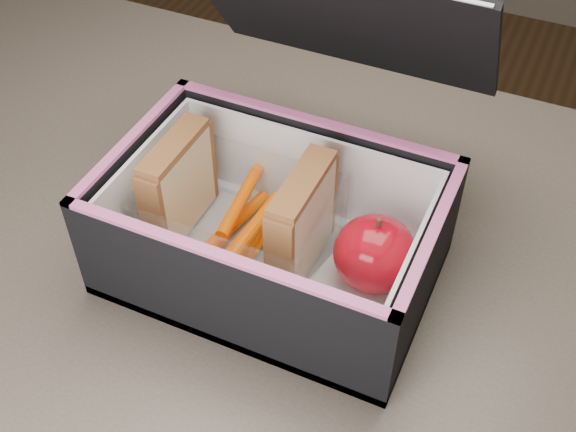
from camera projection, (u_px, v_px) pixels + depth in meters
name	position (u px, v px, depth m)	size (l,w,h in m)	color
kitchen_table	(257.00, 350.00, 0.71)	(1.20, 0.80, 0.75)	brown
lunch_bag	(275.00, 219.00, 0.63)	(0.28, 0.30, 0.25)	black
plastic_tub	(239.00, 218.00, 0.65)	(0.16, 0.12, 0.07)	white
sandwich_left	(179.00, 184.00, 0.65)	(0.02, 0.09, 0.10)	#CBB885
sandwich_right	(302.00, 223.00, 0.62)	(0.03, 0.09, 0.10)	#CBB885
carrot_sticks	(238.00, 236.00, 0.65)	(0.05, 0.15, 0.03)	#FF5A00
paper_napkin	(370.00, 277.00, 0.64)	(0.08, 0.08, 0.01)	white
red_apple	(375.00, 254.00, 0.61)	(0.09, 0.09, 0.08)	maroon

